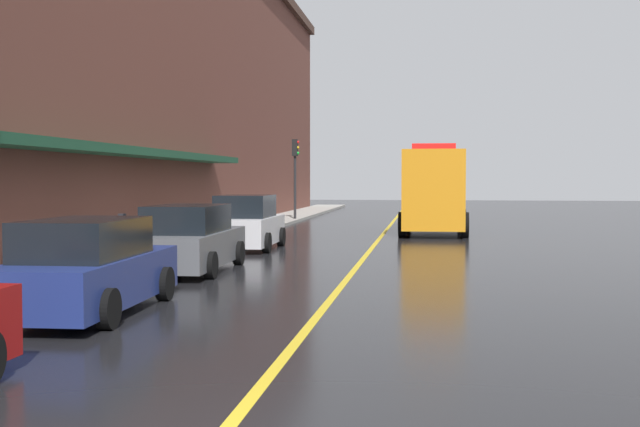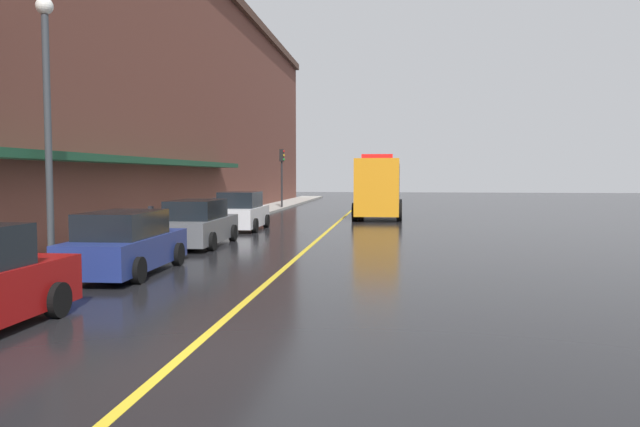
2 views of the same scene
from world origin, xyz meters
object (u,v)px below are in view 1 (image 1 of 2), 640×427
at_px(parking_meter_1, 209,217).
at_px(parked_car_2, 190,240).
at_px(parking_meter_2, 122,231).
at_px(parking_meter_0, 19,249).
at_px(traffic_light_near, 295,163).
at_px(parked_car_1, 89,269).
at_px(utility_truck, 434,192).
at_px(parked_car_3, 247,224).

bearing_deg(parking_meter_1, parked_car_2, -78.43).
bearing_deg(parked_car_2, parking_meter_2, 129.15).
bearing_deg(parking_meter_0, traffic_light_near, 89.88).
distance_m(parked_car_1, parking_meter_0, 1.50).
bearing_deg(utility_truck, parking_meter_2, -23.78).
distance_m(parking_meter_2, traffic_light_near, 24.54).
bearing_deg(parking_meter_2, parking_meter_1, 90.00).
distance_m(parked_car_2, parking_meter_1, 6.51).
relative_size(parked_car_3, parking_meter_2, 3.16).
bearing_deg(parked_car_3, parking_meter_2, 169.39).
xyz_separation_m(parking_meter_0, traffic_light_near, (0.06, 29.24, 2.10)).
relative_size(parked_car_1, parking_meter_0, 3.58).
bearing_deg(parking_meter_0, parked_car_2, 77.54).
bearing_deg(utility_truck, parking_meter_0, -18.67).
relative_size(parked_car_2, parked_car_3, 1.17).
height_order(parked_car_2, parking_meter_2, parked_car_2).
bearing_deg(parked_car_3, parking_meter_1, 84.63).
distance_m(parking_meter_0, parking_meter_1, 12.28).
xyz_separation_m(parked_car_1, parked_car_3, (-0.13, 12.48, 0.06)).
distance_m(parked_car_3, parking_meter_2, 7.50).
xyz_separation_m(parked_car_1, parking_meter_0, (-1.43, 0.31, 0.29)).
relative_size(parking_meter_1, parking_meter_2, 1.00).
bearing_deg(parking_meter_0, parking_meter_2, 90.00).
relative_size(utility_truck, parking_meter_0, 5.94).
height_order(parked_car_3, traffic_light_near, traffic_light_near).
height_order(parked_car_3, parking_meter_0, parked_car_3).
distance_m(utility_truck, parking_meter_0, 22.38).
xyz_separation_m(parked_car_3, utility_truck, (6.15, 8.92, 0.92)).
bearing_deg(parking_meter_0, utility_truck, 70.53).
distance_m(parked_car_1, parking_meter_2, 5.31).
relative_size(parked_car_2, parking_meter_0, 3.69).
xyz_separation_m(parking_meter_1, traffic_light_near, (0.06, 16.96, 2.10)).
height_order(parked_car_3, parking_meter_2, parked_car_3).
bearing_deg(parked_car_1, utility_truck, -17.57).
bearing_deg(parked_car_3, traffic_light_near, 3.60).
bearing_deg(parked_car_1, parked_car_2, -0.68).
bearing_deg(parked_car_2, parking_meter_1, 10.20).
height_order(parked_car_1, parked_car_2, parked_car_2).
distance_m(parking_meter_0, traffic_light_near, 29.31).
relative_size(parked_car_2, parking_meter_2, 3.69).
bearing_deg(parking_meter_1, parking_meter_0, -90.00).
bearing_deg(parking_meter_1, utility_truck, 49.77).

